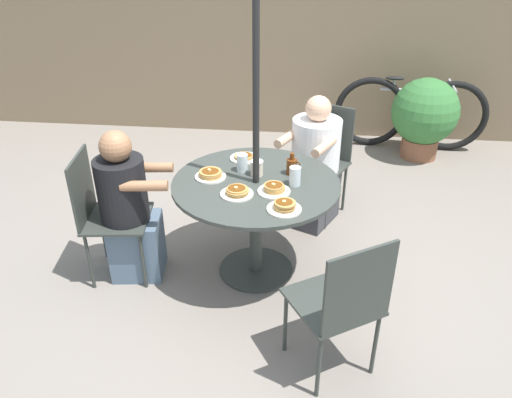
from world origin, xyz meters
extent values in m
plane|color=gray|center=(0.00, 0.00, 0.00)|extent=(12.00, 12.00, 0.00)
cube|color=#7A664C|center=(0.00, 2.76, 0.90)|extent=(10.00, 0.06, 1.80)
cylinder|color=#383D38|center=(0.00, 0.00, 0.01)|extent=(0.55, 0.55, 0.01)
cylinder|color=#383D38|center=(0.00, 0.00, 0.36)|extent=(0.09, 0.09, 0.72)
cylinder|color=#383D38|center=(0.00, 0.00, 0.73)|extent=(1.14, 1.14, 0.03)
cylinder|color=black|center=(0.00, 0.00, 1.14)|extent=(0.04, 0.04, 2.27)
cylinder|color=#333833|center=(0.52, 0.62, 0.23)|extent=(0.02, 0.02, 0.45)
cylinder|color=#333833|center=(0.18, 0.79, 0.23)|extent=(0.02, 0.02, 0.45)
cylinder|color=#333833|center=(0.68, 0.95, 0.23)|extent=(0.02, 0.02, 0.45)
cylinder|color=#333833|center=(0.35, 1.12, 0.23)|extent=(0.02, 0.02, 0.45)
cube|color=#333833|center=(0.43, 0.87, 0.46)|extent=(0.58, 0.58, 0.02)
cube|color=#333833|center=(0.53, 1.06, 0.71)|extent=(0.38, 0.20, 0.47)
cube|color=#3D3D42|center=(0.38, 0.76, 0.23)|extent=(0.53, 0.54, 0.45)
cylinder|color=white|center=(0.41, 0.82, 0.67)|extent=(0.40, 0.40, 0.44)
sphere|color=#DBA884|center=(0.41, 0.82, 0.99)|extent=(0.21, 0.21, 0.21)
cylinder|color=#DBA884|center=(0.46, 0.57, 0.78)|extent=(0.20, 0.31, 0.07)
cylinder|color=#DBA884|center=(0.17, 0.71, 0.78)|extent=(0.20, 0.31, 0.07)
cylinder|color=#333833|center=(-0.80, 0.09, 0.23)|extent=(0.02, 0.02, 0.45)
cylinder|color=#333833|center=(-0.76, -0.28, 0.23)|extent=(0.02, 0.02, 0.45)
cylinder|color=#333833|center=(-1.17, 0.04, 0.23)|extent=(0.02, 0.02, 0.45)
cylinder|color=#333833|center=(-1.13, -0.32, 0.23)|extent=(0.02, 0.02, 0.45)
cube|color=#333833|center=(-0.96, -0.12, 0.46)|extent=(0.48, 0.48, 0.02)
cube|color=#333833|center=(-1.17, -0.14, 0.71)|extent=(0.07, 0.41, 0.47)
cube|color=slate|center=(-0.85, -0.10, 0.23)|extent=(0.39, 0.36, 0.45)
cylinder|color=black|center=(-0.90, -0.11, 0.68)|extent=(0.34, 0.34, 0.46)
sphere|color=#A3704C|center=(-0.90, -0.11, 1.01)|extent=(0.21, 0.21, 0.21)
cylinder|color=#A3704C|center=(-0.74, 0.05, 0.79)|extent=(0.31, 0.11, 0.07)
cylinder|color=#A3704C|center=(-0.70, -0.22, 0.79)|extent=(0.31, 0.11, 0.07)
cylinder|color=#333833|center=(0.26, -0.77, 0.23)|extent=(0.02, 0.02, 0.45)
cylinder|color=#333833|center=(0.57, -0.57, 0.23)|extent=(0.02, 0.02, 0.45)
cylinder|color=#333833|center=(0.45, -1.08, 0.23)|extent=(0.02, 0.02, 0.45)
cylinder|color=#333833|center=(0.77, -0.89, 0.23)|extent=(0.02, 0.02, 0.45)
cube|color=#333833|center=(0.51, -0.83, 0.46)|extent=(0.60, 0.60, 0.02)
cube|color=#333833|center=(0.62, -1.00, 0.71)|extent=(0.36, 0.23, 0.47)
cylinder|color=silver|center=(0.13, -0.13, 0.75)|extent=(0.21, 0.21, 0.01)
cylinder|color=#BC8947|center=(0.13, -0.13, 0.76)|extent=(0.13, 0.13, 0.01)
cylinder|color=#BC8947|center=(0.14, -0.13, 0.78)|extent=(0.14, 0.14, 0.01)
cylinder|color=#BC8947|center=(0.13, -0.13, 0.79)|extent=(0.13, 0.13, 0.01)
ellipsoid|color=brown|center=(0.13, -0.13, 0.80)|extent=(0.11, 0.10, 0.00)
cube|color=#F4E084|center=(0.13, -0.14, 0.81)|extent=(0.03, 0.03, 0.01)
cylinder|color=silver|center=(-0.12, 0.35, 0.75)|extent=(0.21, 0.21, 0.01)
cylinder|color=#BC8947|center=(-0.13, 0.36, 0.76)|extent=(0.14, 0.14, 0.01)
cylinder|color=#BC8947|center=(-0.13, 0.35, 0.77)|extent=(0.14, 0.14, 0.01)
ellipsoid|color=brown|center=(-0.12, 0.35, 0.78)|extent=(0.11, 0.10, 0.00)
cube|color=#F4E084|center=(-0.13, 0.36, 0.79)|extent=(0.03, 0.03, 0.01)
cylinder|color=silver|center=(-0.10, -0.19, 0.75)|extent=(0.21, 0.21, 0.01)
cylinder|color=#BC8947|center=(-0.10, -0.19, 0.76)|extent=(0.14, 0.14, 0.01)
cylinder|color=#BC8947|center=(-0.10, -0.19, 0.77)|extent=(0.15, 0.15, 0.01)
cylinder|color=#BC8947|center=(-0.10, -0.19, 0.78)|extent=(0.15, 0.15, 0.01)
cylinder|color=#BC8947|center=(-0.10, -0.19, 0.79)|extent=(0.13, 0.13, 0.01)
ellipsoid|color=brown|center=(-0.10, -0.19, 0.80)|extent=(0.11, 0.10, 0.00)
cube|color=#F4E084|center=(-0.11, -0.20, 0.80)|extent=(0.03, 0.03, 0.01)
cylinder|color=silver|center=(0.21, -0.35, 0.75)|extent=(0.21, 0.21, 0.01)
cylinder|color=#BC8947|center=(0.21, -0.35, 0.76)|extent=(0.13, 0.13, 0.01)
cylinder|color=#BC8947|center=(0.21, -0.35, 0.77)|extent=(0.13, 0.13, 0.01)
cylinder|color=#BC8947|center=(0.21, -0.35, 0.79)|extent=(0.13, 0.13, 0.01)
cylinder|color=#BC8947|center=(0.22, -0.35, 0.80)|extent=(0.13, 0.13, 0.01)
ellipsoid|color=brown|center=(0.21, -0.35, 0.80)|extent=(0.10, 0.10, 0.00)
cube|color=#F4E084|center=(0.21, -0.35, 0.81)|extent=(0.02, 0.02, 0.01)
cylinder|color=silver|center=(-0.32, 0.03, 0.75)|extent=(0.21, 0.21, 0.01)
cylinder|color=#BC8947|center=(-0.31, 0.03, 0.76)|extent=(0.15, 0.15, 0.01)
cylinder|color=#BC8947|center=(-0.32, 0.03, 0.77)|extent=(0.15, 0.15, 0.01)
cylinder|color=#BC8947|center=(-0.32, 0.03, 0.78)|extent=(0.16, 0.16, 0.01)
cylinder|color=#BC8947|center=(-0.32, 0.03, 0.79)|extent=(0.15, 0.15, 0.01)
ellipsoid|color=brown|center=(-0.32, 0.03, 0.80)|extent=(0.12, 0.11, 0.00)
cube|color=#F4E084|center=(-0.32, 0.04, 0.80)|extent=(0.03, 0.03, 0.01)
cylinder|color=#602D0F|center=(0.23, 0.14, 0.80)|extent=(0.07, 0.07, 0.11)
cylinder|color=#602D0F|center=(0.23, 0.14, 0.88)|extent=(0.03, 0.03, 0.05)
torus|color=#602D0F|center=(0.27, 0.14, 0.82)|extent=(0.05, 0.01, 0.05)
cylinder|color=beige|center=(-0.01, 0.10, 0.80)|extent=(0.09, 0.09, 0.10)
cylinder|color=white|center=(-0.01, 0.10, 0.85)|extent=(0.09, 0.09, 0.01)
cylinder|color=silver|center=(0.26, -0.01, 0.81)|extent=(0.08, 0.08, 0.13)
cylinder|color=silver|center=(-0.11, 0.16, 0.81)|extent=(0.08, 0.08, 0.13)
torus|color=black|center=(1.02, 2.46, 0.40)|extent=(0.79, 0.12, 0.79)
torus|color=black|center=(1.88, 2.41, 0.40)|extent=(0.79, 0.12, 0.79)
cylinder|color=#B2B2B7|center=(1.45, 2.43, 0.66)|extent=(0.71, 0.08, 0.03)
cylinder|color=#B2B2B7|center=(1.63, 2.42, 0.53)|extent=(0.53, 0.07, 0.30)
cylinder|color=#B2B2B7|center=(1.24, 2.45, 0.72)|extent=(0.03, 0.03, 0.11)
ellipsoid|color=black|center=(1.24, 2.45, 0.79)|extent=(0.20, 0.08, 0.04)
cylinder|color=#B2B2B7|center=(1.84, 2.41, 0.74)|extent=(0.05, 0.44, 0.03)
cylinder|color=brown|center=(1.55, 2.20, 0.11)|extent=(0.39, 0.39, 0.22)
sphere|color=#387538|center=(1.55, 2.20, 0.52)|extent=(0.70, 0.70, 0.70)
camera|label=1|loc=(0.32, -2.96, 2.32)|focal=35.00mm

